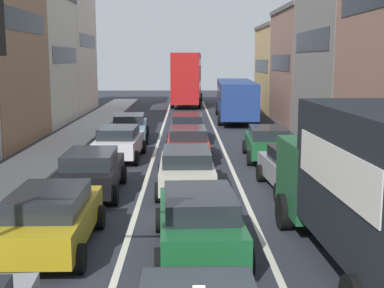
% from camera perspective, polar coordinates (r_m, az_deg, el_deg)
% --- Properties ---
extents(sidewalk_left, '(2.60, 64.00, 0.14)m').
position_cam_1_polar(sidewalk_left, '(26.82, -14.72, -0.50)').
color(sidewalk_left, '#B1B1B1').
rests_on(sidewalk_left, ground).
extents(lane_stripe_left, '(0.16, 60.00, 0.01)m').
position_cam_1_polar(lane_stripe_left, '(26.09, -3.99, -0.63)').
color(lane_stripe_left, silver).
rests_on(lane_stripe_left, ground).
extents(lane_stripe_right, '(0.16, 60.00, 0.01)m').
position_cam_1_polar(lane_stripe_right, '(26.12, 3.48, -0.61)').
color(lane_stripe_right, silver).
rests_on(lane_stripe_right, ground).
extents(removalist_box_truck, '(2.93, 7.78, 3.58)m').
position_cam_1_polar(removalist_box_truck, '(11.41, 19.54, -4.00)').
color(removalist_box_truck, '#1E5933').
rests_on(removalist_box_truck, ground).
extents(sedan_centre_lane_second, '(2.22, 4.38, 1.49)m').
position_cam_1_polar(sedan_centre_lane_second, '(12.24, 0.77, -8.27)').
color(sedan_centre_lane_second, '#19592D').
rests_on(sedan_centre_lane_second, ground).
extents(wagon_left_lane_second, '(2.11, 4.32, 1.49)m').
position_cam_1_polar(wagon_left_lane_second, '(12.84, -15.23, -7.76)').
color(wagon_left_lane_second, '#B29319').
rests_on(wagon_left_lane_second, ground).
extents(hatchback_centre_lane_third, '(2.10, 4.32, 1.49)m').
position_cam_1_polar(hatchback_centre_lane_third, '(17.78, -0.60, -2.69)').
color(hatchback_centre_lane_third, beige).
rests_on(hatchback_centre_lane_third, ground).
extents(sedan_left_lane_third, '(2.14, 4.34, 1.49)m').
position_cam_1_polar(sedan_left_lane_third, '(17.71, -11.01, -2.92)').
color(sedan_left_lane_third, black).
rests_on(sedan_left_lane_third, ground).
extents(coupe_centre_lane_fourth, '(2.07, 4.31, 1.49)m').
position_cam_1_polar(coupe_centre_lane_fourth, '(23.29, -0.44, 0.17)').
color(coupe_centre_lane_fourth, '#A51E1E').
rests_on(coupe_centre_lane_fourth, ground).
extents(sedan_left_lane_fourth, '(2.18, 4.36, 1.49)m').
position_cam_1_polar(sedan_left_lane_fourth, '(23.72, -7.97, 0.25)').
color(sedan_left_lane_fourth, silver).
rests_on(sedan_left_lane_fourth, ground).
extents(sedan_centre_lane_fifth, '(2.10, 4.32, 1.49)m').
position_cam_1_polar(sedan_centre_lane_fifth, '(28.66, -0.49, 1.89)').
color(sedan_centre_lane_fifth, '#194C8C').
rests_on(sedan_centre_lane_fifth, ground).
extents(sedan_left_lane_fifth, '(2.24, 4.39, 1.49)m').
position_cam_1_polar(sedan_left_lane_fifth, '(29.04, -6.86, 1.92)').
color(sedan_left_lane_fifth, '#759EB7').
rests_on(sedan_left_lane_fifth, ground).
extents(sedan_right_lane_behind_truck, '(2.26, 4.40, 1.49)m').
position_cam_1_polar(sedan_right_lane_behind_truck, '(18.09, 11.36, -2.67)').
color(sedan_right_lane_behind_truck, gray).
rests_on(sedan_right_lane_behind_truck, ground).
extents(wagon_right_lane_far, '(2.22, 4.38, 1.49)m').
position_cam_1_polar(wagon_right_lane_far, '(23.65, 8.33, 0.21)').
color(wagon_right_lane_far, '#19592D').
rests_on(wagon_right_lane_far, ground).
extents(bus_mid_queue_primary, '(3.10, 10.59, 2.90)m').
position_cam_1_polar(bus_mid_queue_primary, '(38.61, 4.83, 5.21)').
color(bus_mid_queue_primary, navy).
rests_on(bus_mid_queue_primary, ground).
extents(bus_far_queue_secondary, '(3.18, 10.61, 5.06)m').
position_cam_1_polar(bus_far_queue_secondary, '(50.92, -0.53, 7.43)').
color(bus_far_queue_secondary, '#B21919').
rests_on(bus_far_queue_secondary, ground).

